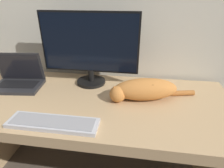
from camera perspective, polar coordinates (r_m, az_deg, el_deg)
The scene contains 7 objects.
wall_back at distance 1.39m, azimuth -3.78°, elevation 24.08°, with size 6.40×0.06×2.60m.
desk at distance 1.22m, azimuth -6.99°, elevation -10.50°, with size 1.72×0.72×0.78m.
monitor at distance 1.24m, azimuth -6.87°, elevation 10.96°, with size 0.64×0.20×0.48m.
laptop at distance 1.40m, azimuth -26.70°, elevation 1.10°, with size 0.33×0.24×0.22m.
external_keyboard at distance 0.96m, azimuth -17.55°, elevation -11.23°, with size 0.44×0.12×0.02m.
cat at distance 1.10m, azimuth 9.59°, elevation -1.57°, with size 0.51×0.22×0.13m.
small_toy at distance 1.24m, azimuth 9.74°, elevation -0.49°, with size 0.05×0.05×0.05m.
Camera 1 is at (0.29, -0.58, 1.35)m, focal length 30.00 mm.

